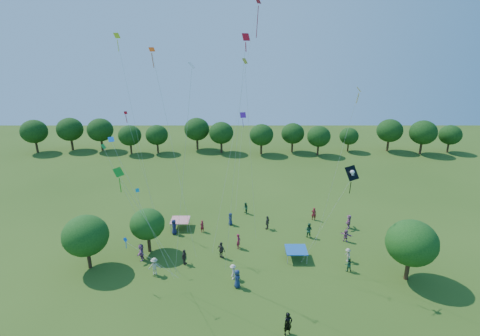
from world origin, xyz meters
name	(u,v)px	position (x,y,z in m)	size (l,w,h in m)	color
near_tree_west	(86,236)	(-15.18, 14.89, 3.65)	(4.47, 4.47, 5.67)	#422B19
near_tree_north	(147,224)	(-9.85, 17.96, 3.30)	(3.67, 3.67, 4.96)	#422B19
near_tree_east	(412,243)	(16.01, 12.99, 3.96)	(4.74, 4.74, 6.10)	#422B19
treeline	(231,132)	(-1.73, 55.43, 4.09)	(88.01, 8.77, 6.77)	#422B19
tent_red_stripe	(180,220)	(-7.28, 23.29, 1.04)	(2.20, 2.20, 1.10)	red
tent_blue	(296,250)	(5.89, 16.53, 1.04)	(2.20, 2.20, 1.10)	#184F9F
man_in_black	(288,324)	(3.73, 5.86, 0.99)	(0.74, 0.48, 1.99)	black
crowd_person_0	(230,219)	(-1.19, 24.07, 0.79)	(0.78, 0.42, 1.59)	#1A254B
crowd_person_1	(239,241)	(-0.16, 18.59, 0.88)	(0.66, 0.42, 1.76)	maroon
crowd_person_2	(309,230)	(7.98, 21.04, 0.89)	(0.88, 0.48, 1.79)	#235135
crowd_person_3	(348,255)	(11.16, 16.01, 0.75)	(0.98, 0.44, 1.50)	#A39B82
crowd_person_4	(267,223)	(3.33, 23.00, 0.86)	(1.01, 0.46, 1.72)	#453E37
crowd_person_5	(346,235)	(12.05, 20.03, 0.76)	(1.42, 0.51, 1.52)	#A46088
crowd_person_6	(237,279)	(-0.27, 11.78, 0.90)	(0.89, 0.48, 1.81)	navy
crowd_person_7	(202,226)	(-4.53, 22.28, 0.76)	(0.57, 0.37, 1.52)	maroon
crowd_person_8	(245,208)	(0.73, 27.17, 0.79)	(0.77, 0.42, 1.57)	#265934
crowd_person_9	(233,272)	(-0.68, 13.02, 0.78)	(1.02, 0.46, 1.56)	beige
crowd_person_10	(184,257)	(-5.70, 15.50, 0.84)	(0.98, 0.45, 1.68)	#38302D
crowd_person_11	(349,221)	(13.25, 23.22, 0.88)	(1.65, 0.59, 1.76)	#A35F85
crowd_person_12	(174,227)	(-7.78, 21.78, 0.92)	(0.91, 0.49, 1.84)	#1A1E4C
crowd_person_13	(314,214)	(9.41, 25.41, 0.85)	(0.63, 0.41, 1.70)	maroon
crowd_person_14	(348,264)	(10.75, 14.31, 0.74)	(0.73, 0.40, 1.49)	#245435
crowd_person_15	(155,266)	(-8.36, 13.75, 0.91)	(1.19, 0.53, 1.82)	#B3AF8F
crowd_person_16	(221,250)	(-1.97, 16.71, 0.92)	(1.08, 0.49, 1.83)	#38322D
crowd_person_17	(141,252)	(-10.29, 16.30, 0.92)	(1.72, 0.61, 1.84)	#9C5B8D
pirate_kite	(351,174)	(9.57, 12.54, 10.93)	(4.33, 1.97, 10.28)	black
red_high_kite	(249,49)	(0.93, 20.53, 20.97)	(4.91, 6.27, 24.48)	red
small_kite_0	(240,110)	(-0.04, 10.53, 16.82)	(2.10, 3.07, 21.01)	red
small_kite_1	(345,138)	(9.03, 13.53, 13.87)	(1.76, 4.90, 17.04)	#E9A10C
small_kite_2	(248,111)	(0.76, 17.97, 15.43)	(1.58, 1.25, 18.96)	gold
small_kite_3	(129,191)	(-8.42, 8.55, 11.10)	(3.83, 3.86, 11.73)	#1C9B1D
small_kite_4	(128,177)	(-9.63, 12.47, 10.69)	(5.15, 2.03, 12.81)	blue
small_kite_5	(242,127)	(0.28, 29.24, 11.22)	(1.35, 4.56, 11.72)	purple
small_kite_6	(186,132)	(-4.02, 9.79, 15.35)	(2.87, 2.68, 19.13)	silver
small_kite_7	(139,203)	(-10.05, 16.44, 6.48)	(0.67, 2.63, 6.93)	#0C95B8
small_kite_8	(134,143)	(-12.22, 24.21, 10.52)	(2.47, 0.88, 12.93)	red
small_kite_9	(165,113)	(-6.61, 15.19, 15.74)	(3.28, 0.66, 19.96)	#E94C0C
small_kite_10	(126,81)	(-12.09, 22.94, 17.64)	(2.16, 1.96, 21.19)	yellow
small_kite_11	(112,165)	(-13.14, 18.86, 9.61)	(3.81, 0.58, 10.54)	#188727
small_kite_12	(135,247)	(-9.51, 11.91, 4.13)	(4.84, 0.88, 3.74)	blue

